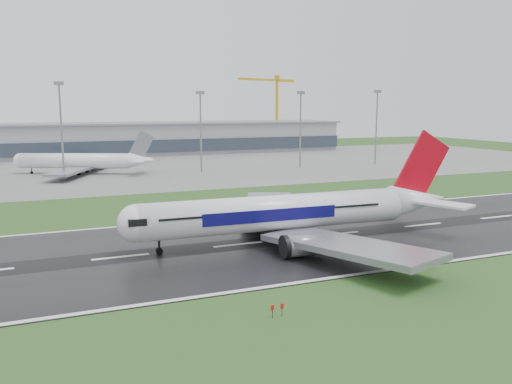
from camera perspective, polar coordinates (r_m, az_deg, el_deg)
name	(u,v)px	position (r m, az deg, el deg)	size (l,w,h in m)	color
ground	(238,245)	(91.48, -1.95, -5.78)	(520.00, 520.00, 0.00)	#23481A
runway	(238,245)	(91.47, -1.96, -5.75)	(400.00, 45.00, 0.10)	black
apron	(127,168)	(211.40, -13.90, 2.58)	(400.00, 130.00, 0.08)	slate
terminal	(107,140)	(270.05, -15.89, 5.49)	(240.00, 36.00, 15.00)	gray
main_airliner	(299,190)	(92.11, 4.70, 0.22)	(62.40, 59.43, 18.42)	white
parked_airliner	(81,153)	(195.27, -18.54, 4.07)	(51.37, 47.83, 15.06)	white
tower_crane	(277,111)	(311.18, 2.28, 8.77)	(42.12, 2.30, 41.79)	gold
runway_sign	(426,265)	(82.24, 18.05, -7.61)	(2.30, 0.26, 1.04)	black
floodmast_2	(62,133)	(183.12, -20.40, 6.06)	(0.64, 0.64, 30.54)	gray
floodmast_3	(201,134)	(190.81, -6.02, 6.32)	(0.64, 0.64, 28.04)	gray
floodmast_4	(300,131)	(205.80, 4.85, 6.61)	(0.64, 0.64, 28.44)	gray
floodmast_5	(376,129)	(224.11, 12.96, 6.72)	(0.64, 0.64, 29.24)	gray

